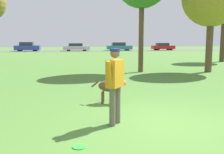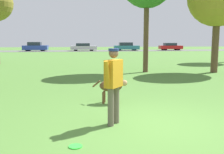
% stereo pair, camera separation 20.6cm
% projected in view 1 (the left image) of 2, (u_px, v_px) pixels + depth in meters
% --- Properties ---
extents(ground_plane, '(120.00, 120.00, 0.00)m').
position_uv_depth(ground_plane, '(156.00, 124.00, 5.67)').
color(ground_plane, '#4C7A33').
extents(far_road_strip, '(120.00, 6.00, 0.01)m').
position_uv_depth(far_road_strip, '(79.00, 51.00, 42.37)').
color(far_road_strip, '#5B5B59').
rests_on(far_road_strip, ground_plane).
extents(person, '(0.50, 0.62, 1.64)m').
position_uv_depth(person, '(115.00, 80.00, 5.55)').
color(person, '#665B4C').
rests_on(person, ground_plane).
extents(dog, '(1.01, 0.49, 0.68)m').
position_uv_depth(dog, '(111.00, 87.00, 7.52)').
color(dog, brown).
rests_on(dog, ground_plane).
extents(frisbee, '(0.24, 0.24, 0.02)m').
position_uv_depth(frisbee, '(79.00, 147.00, 4.47)').
color(frisbee, '#33D838').
rests_on(frisbee, ground_plane).
extents(parked_car_blue, '(3.92, 1.91, 1.43)m').
position_uv_depth(parked_car_blue, '(27.00, 47.00, 41.18)').
color(parked_car_blue, '#284293').
rests_on(parked_car_blue, ground_plane).
extents(parked_car_silver, '(4.24, 1.95, 1.23)m').
position_uv_depth(parked_car_silver, '(76.00, 47.00, 42.09)').
color(parked_car_silver, '#B7B7BC').
rests_on(parked_car_silver, ground_plane).
extents(parked_car_teal, '(4.22, 1.89, 1.35)m').
position_uv_depth(parked_car_teal, '(119.00, 47.00, 43.57)').
color(parked_car_teal, teal).
rests_on(parked_car_teal, ground_plane).
extents(parked_car_red, '(3.86, 1.81, 1.25)m').
position_uv_depth(parked_car_red, '(163.00, 47.00, 44.94)').
color(parked_car_red, red).
rests_on(parked_car_red, ground_plane).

